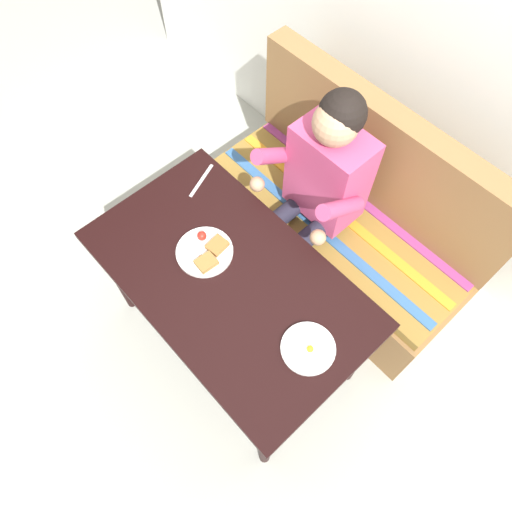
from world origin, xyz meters
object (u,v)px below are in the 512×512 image
at_px(plate_eggs, 308,348).
at_px(knife, 201,180).
at_px(table, 230,286).
at_px(plate_breakfast, 206,252).
at_px(couch, 342,223).
at_px(person, 317,185).

relative_size(plate_eggs, knife, 1.03).
xyz_separation_m(table, plate_breakfast, (-0.14, 0.00, 0.10)).
distance_m(couch, plate_eggs, 0.95).
relative_size(table, knife, 6.00).
xyz_separation_m(table, couch, (0.00, 0.76, -0.32)).
distance_m(couch, person, 0.45).
bearing_deg(plate_breakfast, plate_eggs, 1.77).
bearing_deg(knife, plate_breakfast, -57.75).
height_order(plate_eggs, knife, plate_eggs).
bearing_deg(plate_breakfast, couch, 79.23).
relative_size(person, plate_breakfast, 5.12).
height_order(table, knife, knife).
distance_m(person, knife, 0.52).
relative_size(couch, person, 1.19).
bearing_deg(table, plate_eggs, 2.83).
height_order(couch, plate_eggs, couch).
relative_size(couch, plate_breakfast, 6.08).
bearing_deg(plate_eggs, plate_breakfast, -178.23).
relative_size(couch, knife, 7.20).
height_order(person, plate_breakfast, person).
bearing_deg(plate_breakfast, table, -1.36).
relative_size(table, plate_breakfast, 5.07).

